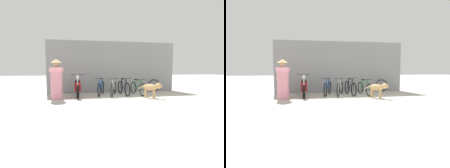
# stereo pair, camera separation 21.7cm
# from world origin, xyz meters

# --- Properties ---
(ground_plane) EXTENTS (60.00, 60.00, 0.00)m
(ground_plane) POSITION_xyz_m (0.00, 0.00, 0.00)
(ground_plane) COLOR #B7B2A5
(shop_wall_back) EXTENTS (7.29, 0.20, 2.86)m
(shop_wall_back) POSITION_xyz_m (0.00, 3.36, 1.43)
(shop_wall_back) COLOR gray
(shop_wall_back) RESTS_ON ground
(bicycle_0) EXTENTS (0.62, 1.69, 0.87)m
(bicycle_0) POSITION_xyz_m (-0.87, 2.24, 0.36)
(bicycle_0) COLOR black
(bicycle_0) RESTS_ON ground
(bicycle_1) EXTENTS (0.66, 1.63, 0.87)m
(bicycle_1) POSITION_xyz_m (-0.26, 2.04, 0.36)
(bicycle_1) COLOR black
(bicycle_1) RESTS_ON ground
(bicycle_2) EXTENTS (0.46, 1.70, 0.88)m
(bicycle_2) POSITION_xyz_m (0.27, 2.09, 0.36)
(bicycle_2) COLOR black
(bicycle_2) RESTS_ON ground
(bicycle_3) EXTENTS (0.46, 1.66, 0.83)m
(bicycle_3) POSITION_xyz_m (1.00, 2.01, 0.34)
(bicycle_3) COLOR black
(bicycle_3) RESTS_ON ground
(motorcycle) EXTENTS (0.58, 1.94, 1.09)m
(motorcycle) POSITION_xyz_m (-2.04, 2.01, 0.43)
(motorcycle) COLOR black
(motorcycle) RESTS_ON ground
(stray_dog) EXTENTS (0.94, 0.80, 0.70)m
(stray_dog) POSITION_xyz_m (1.28, 0.95, 0.48)
(stray_dog) COLOR tan
(stray_dog) RESTS_ON ground
(person_in_robes) EXTENTS (0.81, 0.81, 1.75)m
(person_in_robes) POSITION_xyz_m (-2.93, 1.49, 0.88)
(person_in_robes) COLOR pink
(person_in_robes) RESTS_ON ground
(spare_tire_left) EXTENTS (0.71, 0.11, 0.71)m
(spare_tire_left) POSITION_xyz_m (2.39, 3.10, 0.35)
(spare_tire_left) COLOR black
(spare_tire_left) RESTS_ON ground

